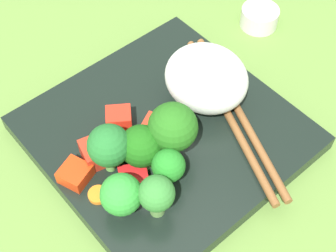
# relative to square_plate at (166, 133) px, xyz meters

# --- Properties ---
(ground_plane) EXTENTS (1.10, 1.10, 0.02)m
(ground_plane) POSITION_rel_square_plate_xyz_m (0.00, 0.00, -0.02)
(ground_plane) COLOR #5C8136
(square_plate) EXTENTS (0.27, 0.27, 0.02)m
(square_plate) POSITION_rel_square_plate_xyz_m (0.00, 0.00, 0.00)
(square_plate) COLOR black
(square_plate) RESTS_ON ground_plane
(rice_mound) EXTENTS (0.11, 0.11, 0.07)m
(rice_mound) POSITION_rel_square_plate_xyz_m (0.00, 0.06, 0.05)
(rice_mound) COLOR white
(rice_mound) RESTS_ON square_plate
(broccoli_floret_0) EXTENTS (0.04, 0.04, 0.06)m
(broccoli_floret_0) POSITION_rel_square_plate_xyz_m (0.00, -0.07, 0.05)
(broccoli_floret_0) COLOR #52963E
(broccoli_floret_0) RESTS_ON square_plate
(broccoli_floret_1) EXTENTS (0.03, 0.03, 0.05)m
(broccoli_floret_1) POSITION_rel_square_plate_xyz_m (0.05, -0.04, 0.04)
(broccoli_floret_1) COLOR #599946
(broccoli_floret_1) RESTS_ON square_plate
(broccoli_floret_2) EXTENTS (0.04, 0.04, 0.05)m
(broccoli_floret_2) POSITION_rel_square_plate_xyz_m (0.07, -0.07, 0.04)
(broccoli_floret_2) COLOR #6BA34F
(broccoli_floret_2) RESTS_ON square_plate
(broccoli_floret_3) EXTENTS (0.04, 0.04, 0.05)m
(broccoli_floret_3) POSITION_rel_square_plate_xyz_m (0.05, -0.10, 0.04)
(broccoli_floret_3) COLOR #589841
(broccoli_floret_3) RESTS_ON square_plate
(broccoli_floret_4) EXTENTS (0.05, 0.05, 0.07)m
(broccoli_floret_4) POSITION_rel_square_plate_xyz_m (0.03, -0.02, 0.05)
(broccoli_floret_4) COLOR #71B859
(broccoli_floret_4) RESTS_ON square_plate
(broccoli_floret_5) EXTENTS (0.04, 0.04, 0.05)m
(broccoli_floret_5) POSITION_rel_square_plate_xyz_m (0.02, -0.05, 0.04)
(broccoli_floret_5) COLOR #70A84C
(broccoli_floret_5) RESTS_ON square_plate
(carrot_slice_0) EXTENTS (0.04, 0.04, 0.00)m
(carrot_slice_0) POSITION_rel_square_plate_xyz_m (0.00, -0.04, 0.01)
(carrot_slice_0) COLOR orange
(carrot_slice_0) RESTS_ON square_plate
(carrot_slice_1) EXTENTS (0.03, 0.03, 0.01)m
(carrot_slice_1) POSITION_rel_square_plate_xyz_m (-0.03, -0.06, 0.01)
(carrot_slice_1) COLOR orange
(carrot_slice_1) RESTS_ON square_plate
(carrot_slice_2) EXTENTS (0.02, 0.02, 0.00)m
(carrot_slice_2) POSITION_rel_square_plate_xyz_m (0.02, -0.11, 0.01)
(carrot_slice_2) COLOR orange
(carrot_slice_2) RESTS_ON square_plate
(pepper_chunk_0) EXTENTS (0.04, 0.04, 0.01)m
(pepper_chunk_0) POSITION_rel_square_plate_xyz_m (0.03, -0.07, 0.02)
(pepper_chunk_0) COLOR red
(pepper_chunk_0) RESTS_ON square_plate
(pepper_chunk_1) EXTENTS (0.04, 0.04, 0.02)m
(pepper_chunk_1) POSITION_rel_square_plate_xyz_m (-0.04, -0.04, 0.02)
(pepper_chunk_1) COLOR red
(pepper_chunk_1) RESTS_ON square_plate
(pepper_chunk_2) EXTENTS (0.03, 0.04, 0.02)m
(pepper_chunk_2) POSITION_rel_square_plate_xyz_m (-0.00, -0.02, 0.02)
(pepper_chunk_2) COLOR red
(pepper_chunk_2) RESTS_ON square_plate
(pepper_chunk_3) EXTENTS (0.04, 0.04, 0.02)m
(pepper_chunk_3) POSITION_rel_square_plate_xyz_m (-0.01, -0.11, 0.02)
(pepper_chunk_3) COLOR red
(pepper_chunk_3) RESTS_ON square_plate
(pepper_chunk_4) EXTENTS (0.04, 0.03, 0.02)m
(pepper_chunk_4) POSITION_rel_square_plate_xyz_m (-0.02, -0.08, 0.02)
(pepper_chunk_4) COLOR red
(pepper_chunk_4) RESTS_ON square_plate
(chicken_piece_3) EXTENTS (0.04, 0.04, 0.02)m
(chicken_piece_3) POSITION_rel_square_plate_xyz_m (-0.01, -0.06, 0.02)
(chicken_piece_3) COLOR tan
(chicken_piece_3) RESTS_ON square_plate
(chopstick_pair) EXTENTS (0.23, 0.12, 0.01)m
(chopstick_pair) POSITION_rel_square_plate_xyz_m (0.04, 0.07, 0.01)
(chopstick_pair) COLOR brown
(chopstick_pair) RESTS_ON square_plate
(sauce_cup) EXTENTS (0.05, 0.05, 0.03)m
(sauce_cup) POSITION_rel_square_plate_xyz_m (-0.06, 0.22, 0.00)
(sauce_cup) COLOR silver
(sauce_cup) RESTS_ON ground_plane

